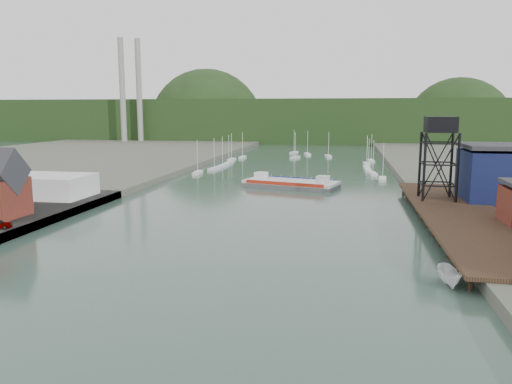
% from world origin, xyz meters
% --- Properties ---
extents(ground, '(600.00, 600.00, 0.00)m').
position_xyz_m(ground, '(0.00, 0.00, 0.00)').
color(ground, '#2E483F').
rests_on(ground, ground).
extents(east_pier, '(14.00, 70.00, 2.45)m').
position_xyz_m(east_pier, '(37.00, 45.00, 1.90)').
color(east_pier, black).
rests_on(east_pier, ground).
extents(white_shed, '(18.00, 12.00, 4.50)m').
position_xyz_m(white_shed, '(-44.00, 50.00, 3.85)').
color(white_shed, silver).
rests_on(white_shed, west_quay).
extents(lift_tower, '(6.50, 6.50, 16.00)m').
position_xyz_m(lift_tower, '(35.00, 58.00, 15.65)').
color(lift_tower, black).
rests_on(lift_tower, east_pier).
extents(marina_sailboats, '(57.71, 92.65, 0.90)m').
position_xyz_m(marina_sailboats, '(0.08, 138.46, 0.35)').
color(marina_sailboats, silver).
rests_on(marina_sailboats, ground).
extents(smokestacks, '(11.20, 8.20, 60.00)m').
position_xyz_m(smokestacks, '(-106.00, 232.50, 30.00)').
color(smokestacks, gray).
rests_on(smokestacks, ground).
extents(distant_hills, '(500.00, 120.00, 80.00)m').
position_xyz_m(distant_hills, '(-3.98, 301.35, 10.38)').
color(distant_hills, '#1E3216').
rests_on(distant_hills, ground).
extents(chain_ferry, '(25.17, 15.47, 3.38)m').
position_xyz_m(chain_ferry, '(3.72, 82.29, 0.97)').
color(chain_ferry, '#545457').
rests_on(chain_ferry, ground).
extents(motorboat, '(2.34, 5.60, 2.12)m').
position_xyz_m(motorboat, '(29.01, 13.09, 1.06)').
color(motorboat, silver).
rests_on(motorboat, ground).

